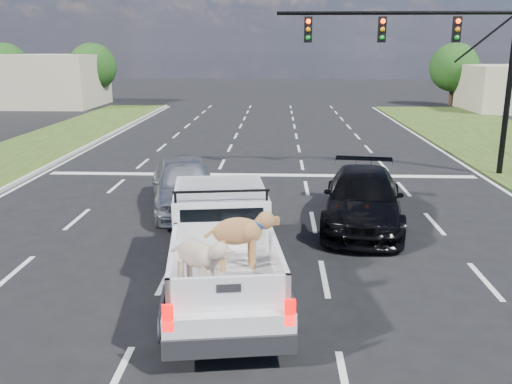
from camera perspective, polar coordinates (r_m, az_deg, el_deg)
ground at (r=12.17m, az=-1.15°, el=-8.95°), size 160.00×160.00×0.00m
road_markings at (r=18.35m, az=0.09°, el=-0.62°), size 17.75×60.00×0.01m
traffic_signal at (r=22.56m, az=19.67°, el=13.58°), size 9.11×0.31×7.00m
building_left at (r=51.53m, az=-21.74°, el=10.85°), size 10.00×8.00×4.40m
tree_far_b at (r=54.99m, az=-24.90°, el=11.87°), size 4.20×4.20×5.40m
tree_far_c at (r=51.89m, az=-16.82°, el=12.49°), size 4.20×4.20×5.40m
tree_far_d at (r=51.46m, az=20.13°, el=12.21°), size 4.20×4.20×5.40m
pickup_truck at (r=11.17m, az=-3.60°, el=-5.58°), size 2.84×6.02×2.17m
silver_sedan at (r=17.00m, az=-7.53°, el=0.86°), size 3.04×5.21×1.67m
black_coupe at (r=15.72m, az=11.18°, el=-0.68°), size 2.93×5.59×1.55m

